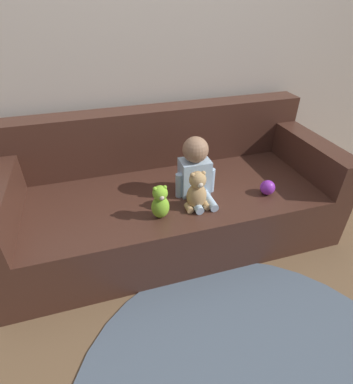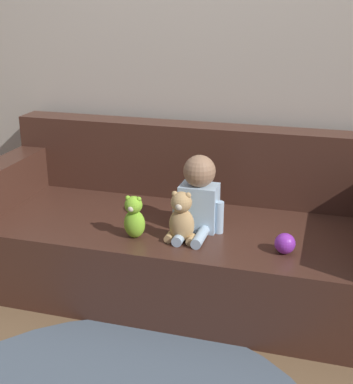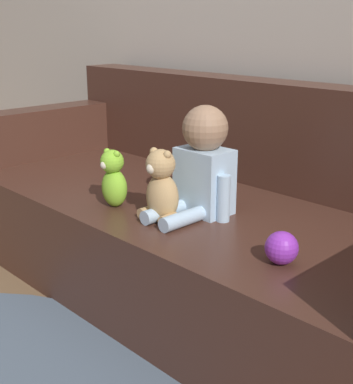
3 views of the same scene
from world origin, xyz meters
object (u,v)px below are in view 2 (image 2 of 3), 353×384
(person_baby, at_px, (198,197))
(plush_toy_side, at_px, (134,217))
(couch, at_px, (183,233))
(teddy_bear_brown, at_px, (181,218))
(toy_ball, at_px, (285,243))

(person_baby, distance_m, plush_toy_side, 0.33)
(couch, distance_m, teddy_bear_brown, 0.39)
(plush_toy_side, xyz_separation_m, toy_ball, (0.70, 0.03, -0.06))
(teddy_bear_brown, bearing_deg, couch, 104.60)
(plush_toy_side, relative_size, toy_ball, 2.26)
(couch, xyz_separation_m, toy_ball, (0.56, -0.30, 0.15))
(couch, relative_size, toy_ball, 22.92)
(couch, distance_m, plush_toy_side, 0.42)
(couch, distance_m, toy_ball, 0.65)
(plush_toy_side, bearing_deg, couch, 66.79)
(teddy_bear_brown, height_order, plush_toy_side, teddy_bear_brown)
(teddy_bear_brown, relative_size, toy_ball, 2.65)
(person_baby, relative_size, plush_toy_side, 1.78)
(couch, bearing_deg, teddy_bear_brown, -75.40)
(plush_toy_side, bearing_deg, toy_ball, 2.83)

